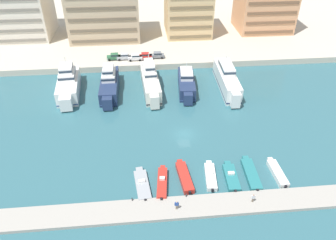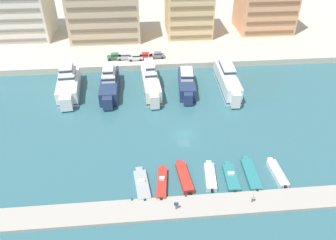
{
  "view_description": "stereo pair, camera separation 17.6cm",
  "coord_description": "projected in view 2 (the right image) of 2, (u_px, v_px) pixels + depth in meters",
  "views": [
    {
      "loc": [
        -8.39,
        -53.04,
        41.75
      ],
      "look_at": [
        -3.23,
        1.92,
        2.5
      ],
      "focal_mm": 35.0,
      "sensor_mm": 36.0,
      "label": 1
    },
    {
      "loc": [
        -8.21,
        -53.05,
        41.75
      ],
      "look_at": [
        -3.23,
        1.92,
        2.5
      ],
      "focal_mm": 35.0,
      "sensor_mm": 36.0,
      "label": 2
    }
  ],
  "objects": [
    {
      "name": "motorboat_teal_center",
      "position": [
        231.0,
        177.0,
        57.21
      ],
      "size": [
        2.36,
        7.43,
        1.33
      ],
      "color": "teal",
      "rests_on": "ground"
    },
    {
      "name": "quay_promenade",
      "position": [
        161.0,
        24.0,
        119.93
      ],
      "size": [
        180.0,
        70.0,
        1.72
      ],
      "primitive_type": "cube",
      "color": "beige",
      "rests_on": "ground"
    },
    {
      "name": "car_red_center_left",
      "position": [
        145.0,
        56.0,
        93.13
      ],
      "size": [
        4.11,
        1.94,
        1.8
      ],
      "color": "red",
      "rests_on": "quay_promenade"
    },
    {
      "name": "motorboat_red_mid_left",
      "position": [
        184.0,
        177.0,
        57.13
      ],
      "size": [
        2.47,
        8.1,
        1.08
      ],
      "color": "red",
      "rests_on": "ground"
    },
    {
      "name": "motorboat_grey_far_left",
      "position": [
        142.0,
        184.0,
        55.93
      ],
      "size": [
        2.93,
        7.99,
        1.09
      ],
      "color": "#9EA3A8",
      "rests_on": "ground"
    },
    {
      "name": "pedestrian_mid_deck",
      "position": [
        253.0,
        198.0,
        51.91
      ],
      "size": [
        0.65,
        0.24,
        1.67
      ],
      "color": "#7A6B56",
      "rests_on": "pier_dock"
    },
    {
      "name": "car_silver_left",
      "position": [
        124.0,
        56.0,
        92.92
      ],
      "size": [
        4.16,
        2.05,
        1.8
      ],
      "color": "#B7BCC1",
      "rests_on": "quay_promenade"
    },
    {
      "name": "motorboat_red_left",
      "position": [
        162.0,
        183.0,
        56.02
      ],
      "size": [
        2.37,
        7.91,
        1.46
      ],
      "color": "red",
      "rests_on": "ground"
    },
    {
      "name": "car_green_far_left",
      "position": [
        115.0,
        56.0,
        92.84
      ],
      "size": [
        4.16,
        2.04,
        1.8
      ],
      "color": "#2D6642",
      "rests_on": "quay_promenade"
    },
    {
      "name": "motorboat_white_center_left",
      "position": [
        210.0,
        176.0,
        57.41
      ],
      "size": [
        2.4,
        7.28,
        1.3
      ],
      "color": "white",
      "rests_on": "ground"
    },
    {
      "name": "car_grey_center",
      "position": [
        158.0,
        55.0,
        93.68
      ],
      "size": [
        4.14,
        2.0,
        1.8
      ],
      "color": "slate",
      "rests_on": "quay_promenade"
    },
    {
      "name": "apartment_block_mid_left",
      "position": [
        189.0,
        5.0,
        105.27
      ],
      "size": [
        14.56,
        15.45,
        20.54
      ],
      "color": "#E0BC84",
      "rests_on": "quay_promenade"
    },
    {
      "name": "car_white_mid_left",
      "position": [
        136.0,
        57.0,
        92.5
      ],
      "size": [
        4.1,
        1.93,
        1.8
      ],
      "color": "white",
      "rests_on": "quay_promenade"
    },
    {
      "name": "bollard_west_mid",
      "position": [
        186.0,
        195.0,
        53.21
      ],
      "size": [
        0.2,
        0.2,
        0.61
      ],
      "color": "#2D2D33",
      "rests_on": "pier_dock"
    },
    {
      "name": "pier_dock",
      "position": [
        200.0,
        206.0,
        52.14
      ],
      "size": [
        120.0,
        4.41,
        0.6
      ],
      "primitive_type": "cube",
      "color": "#A8A399",
      "rests_on": "ground"
    },
    {
      "name": "yacht_navy_left",
      "position": [
        110.0,
        83.0,
        80.83
      ],
      "size": [
        4.18,
        17.68,
        8.08
      ],
      "color": "navy",
      "rests_on": "ground"
    },
    {
      "name": "yacht_white_center",
      "position": [
        227.0,
        79.0,
        82.32
      ],
      "size": [
        4.22,
        20.32,
        7.62
      ],
      "color": "white",
      "rests_on": "ground"
    },
    {
      "name": "motorboat_white_mid_right",
      "position": [
        277.0,
        173.0,
        57.96
      ],
      "size": [
        1.89,
        7.35,
        1.34
      ],
      "color": "white",
      "rests_on": "ground"
    },
    {
      "name": "pedestrian_near_edge",
      "position": [
        176.0,
        205.0,
        50.74
      ],
      "size": [
        0.68,
        0.3,
        1.76
      ],
      "color": "#7A6B56",
      "rests_on": "pier_dock"
    },
    {
      "name": "motorboat_teal_center_right",
      "position": [
        251.0,
        174.0,
        57.9
      ],
      "size": [
        2.31,
        8.68,
        0.87
      ],
      "color": "teal",
      "rests_on": "ground"
    },
    {
      "name": "bollard_west",
      "position": [
        132.0,
        199.0,
        52.57
      ],
      "size": [
        0.2,
        0.2,
        0.61
      ],
      "color": "#2D2D33",
      "rests_on": "pier_dock"
    },
    {
      "name": "ground_plane",
      "position": [
        184.0,
        134.0,
        67.86
      ],
      "size": [
        400.0,
        400.0,
        0.0
      ],
      "primitive_type": "plane",
      "color": "#336670"
    },
    {
      "name": "yacht_white_far_left",
      "position": [
        69.0,
        84.0,
        80.39
      ],
      "size": [
        6.05,
        17.84,
        8.58
      ],
      "color": "white",
      "rests_on": "ground"
    },
    {
      "name": "yacht_navy_center_left",
      "position": [
        187.0,
        83.0,
        81.63
      ],
      "size": [
        4.91,
        15.39,
        6.65
      ],
      "color": "navy",
      "rests_on": "ground"
    },
    {
      "name": "yacht_ivory_mid_left",
      "position": [
        150.0,
        80.0,
        81.77
      ],
      "size": [
        4.74,
        19.77,
        8.51
      ],
      "color": "silver",
      "rests_on": "ground"
    },
    {
      "name": "apartment_block_left",
      "position": [
        104.0,
        6.0,
        101.72
      ],
      "size": [
        22.19,
        14.99,
        22.06
      ],
      "color": "#C6AD89",
      "rests_on": "quay_promenade"
    }
  ]
}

